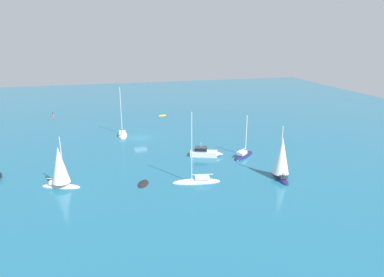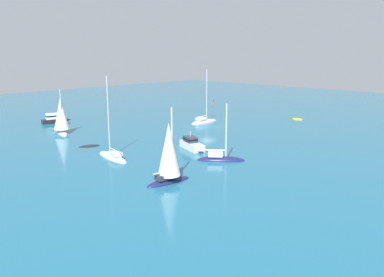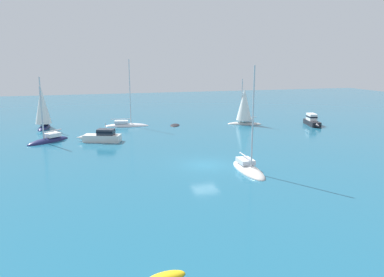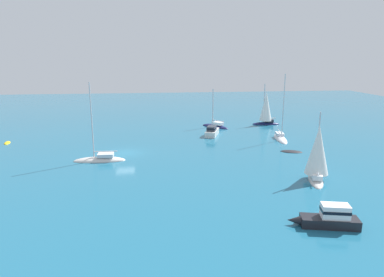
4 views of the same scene
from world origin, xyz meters
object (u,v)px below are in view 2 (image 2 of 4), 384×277
at_px(ketch, 221,159).
at_px(motor_cruiser, 192,144).
at_px(yacht, 113,157).
at_px(yacht_1, 169,156).
at_px(dinghy, 298,119).
at_px(ketch_1, 204,122).
at_px(rib, 89,146).
at_px(channel_buoy, 213,104).
at_px(powerboat, 54,119).
at_px(sailboat, 61,117).

xyz_separation_m(ketch, motor_cruiser, (1.74, 6.41, 0.51)).
bearing_deg(ketch, yacht, 178.36).
bearing_deg(yacht_1, dinghy, 19.70).
relative_size(ketch, ketch_1, 0.73).
bearing_deg(rib, dinghy, 5.71).
distance_m(ketch_1, yacht_1, 34.99).
distance_m(rib, ketch_1, 25.27).
bearing_deg(dinghy, channel_buoy, -20.62).
xyz_separation_m(powerboat, ketch_1, (19.49, -19.60, -0.57)).
height_order(powerboat, yacht_1, yacht_1).
xyz_separation_m(ketch, yacht_1, (-10.02, -1.49, 2.62)).
bearing_deg(ketch, channel_buoy, 91.58).
distance_m(yacht, channel_buoy, 53.31).
relative_size(powerboat, yacht_1, 0.66).
distance_m(rib, channel_buoy, 49.16).
bearing_deg(rib, powerboat, 93.98).
bearing_deg(rib, ketch_1, 22.00).
xyz_separation_m(rib, motor_cruiser, (8.80, -11.54, 0.66)).
relative_size(ketch, yacht_1, 0.92).
distance_m(yacht, ketch_1, 27.87).
height_order(rib, motor_cruiser, motor_cruiser).
xyz_separation_m(yacht_1, channel_buoy, (49.16, 36.24, -2.76)).
height_order(ketch, sailboat, sailboat).
xyz_separation_m(ketch_1, yacht_1, (-28.20, -20.55, 2.63)).
distance_m(ketch, ketch_1, 26.34).
xyz_separation_m(ketch, sailboat, (-5.16, 28.80, 2.48)).
relative_size(yacht_1, dinghy, 3.93).
relative_size(ketch, powerboat, 1.39).
xyz_separation_m(sailboat, dinghy, (38.32, -20.72, -2.63)).
bearing_deg(ketch, yacht_1, -121.56).
bearing_deg(motor_cruiser, yacht_1, -36.02).
height_order(yacht_1, channel_buoy, yacht_1).
xyz_separation_m(ketch_1, channel_buoy, (20.96, 15.69, -0.13)).
relative_size(powerboat, channel_buoy, 3.72).
distance_m(sailboat, dinghy, 43.64).
distance_m(sailboat, ketch_1, 25.42).
height_order(rib, dinghy, dinghy).
bearing_deg(yacht, rib, -0.89).
bearing_deg(yacht, ketch_1, -63.12).
bearing_deg(sailboat, yacht, 9.78).
bearing_deg(rib, channel_buoy, 39.47).
bearing_deg(powerboat, yacht_1, -88.79).
xyz_separation_m(sailboat, yacht_1, (-4.86, -30.29, 0.14)).
relative_size(yacht, motor_cruiser, 1.85).
height_order(yacht, ketch_1, yacht).
relative_size(yacht, powerboat, 1.97).
bearing_deg(yacht_1, ketch_1, 43.27).
bearing_deg(yacht, channel_buoy, -53.89).
height_order(sailboat, channel_buoy, sailboat).
height_order(sailboat, rib, sailboat).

